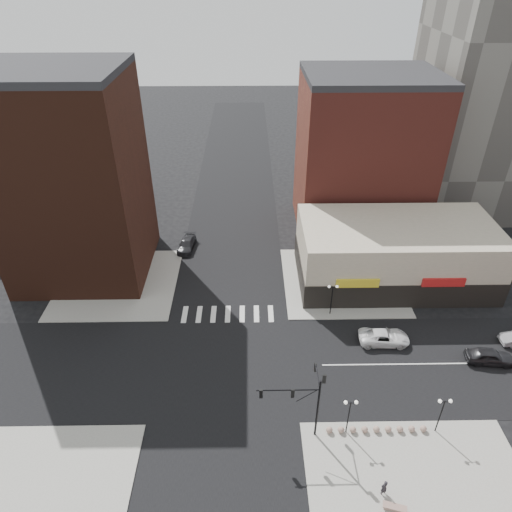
{
  "coord_description": "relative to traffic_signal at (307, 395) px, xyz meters",
  "views": [
    {
      "loc": [
        2.6,
        -32.99,
        35.66
      ],
      "look_at": [
        3.18,
        4.06,
        11.0
      ],
      "focal_mm": 32.0,
      "sensor_mm": 36.0,
      "label": 1
    }
  ],
  "objects": [
    {
      "name": "traffic_signal",
      "position": [
        0.0,
        0.0,
        0.0
      ],
      "size": [
        5.59,
        3.09,
        7.77
      ],
      "color": "black",
      "rests_on": "ground"
    },
    {
      "name": "road_ns",
      "position": [
        -7.24,
        7.83,
        -4.95
      ],
      "size": [
        14.0,
        200.0,
        0.02
      ],
      "primitive_type": "cube",
      "color": "black",
      "rests_on": "ground"
    },
    {
      "name": "bollard_row",
      "position": [
        6.46,
        -0.17,
        -4.55
      ],
      "size": [
        8.98,
        0.58,
        0.58
      ],
      "color": "gray",
      "rests_on": "sidewalk_se"
    },
    {
      "name": "street_lamp_se_b",
      "position": [
        11.76,
        -0.17,
        -1.67
      ],
      "size": [
        1.22,
        0.32,
        4.16
      ],
      "color": "black",
      "rests_on": "sidewalk_se"
    },
    {
      "name": "sidewalk_ne",
      "position": [
        7.26,
        22.33,
        -4.9
      ],
      "size": [
        15.0,
        15.0,
        0.12
      ],
      "primitive_type": "cube",
      "color": "gray",
      "rests_on": "ground"
    },
    {
      "name": "dark_sedan_north",
      "position": [
        -13.74,
        30.55,
        -4.23
      ],
      "size": [
        2.67,
        5.26,
        1.46
      ],
      "primitive_type": "imported",
      "rotation": [
        0.0,
        0.0,
        -0.13
      ],
      "color": "black",
      "rests_on": "ground"
    },
    {
      "name": "street_lamp_ne",
      "position": [
        4.76,
        15.83,
        -1.67
      ],
      "size": [
        1.22,
        0.32,
        4.16
      ],
      "color": "black",
      "rests_on": "sidewalk_ne"
    },
    {
      "name": "sidewalk_se",
      "position": [
        8.76,
        -6.17,
        -4.9
      ],
      "size": [
        18.0,
        14.0,
        0.12
      ],
      "primitive_type": "cube",
      "color": "gray",
      "rests_on": "ground"
    },
    {
      "name": "building_nw_low",
      "position": [
        -39.24,
        41.83,
        1.04
      ],
      "size": [
        20.0,
        18.0,
        12.0
      ],
      "primitive_type": "cube",
      "color": "#3B1D12",
      "rests_on": "ground"
    },
    {
      "name": "dark_sedan_east",
      "position": [
        20.13,
        8.02,
        -4.14
      ],
      "size": [
        4.98,
        2.45,
        1.63
      ],
      "primitive_type": "imported",
      "rotation": [
        0.0,
        0.0,
        1.46
      ],
      "color": "black",
      "rests_on": "ground"
    },
    {
      "name": "street_lamp_se_a",
      "position": [
        3.76,
        -0.17,
        -1.67
      ],
      "size": [
        1.22,
        0.32,
        4.16
      ],
      "color": "black",
      "rests_on": "sidewalk_se"
    },
    {
      "name": "building_ne_midrise",
      "position": [
        11.76,
        37.33,
        6.04
      ],
      "size": [
        18.0,
        15.0,
        22.0
      ],
      "primitive_type": "cube",
      "color": "maroon",
      "rests_on": "ground"
    },
    {
      "name": "stone_bench",
      "position": [
        6.26,
        -7.02,
        -4.62
      ],
      "size": [
        1.88,
        1.01,
        0.42
      ],
      "rotation": [
        0.0,
        0.0,
        -0.27
      ],
      "color": "gray",
      "rests_on": "sidewalk_se"
    },
    {
      "name": "road_ew",
      "position": [
        -7.24,
        7.83,
        -4.95
      ],
      "size": [
        200.0,
        14.0,
        0.02
      ],
      "primitive_type": "cube",
      "color": "black",
      "rests_on": "ground"
    },
    {
      "name": "building_nw",
      "position": [
        -26.24,
        26.33,
        7.54
      ],
      "size": [
        16.0,
        15.0,
        25.0
      ],
      "primitive_type": "cube",
      "color": "#3B1D12",
      "rests_on": "ground"
    },
    {
      "name": "ground",
      "position": [
        -7.24,
        7.83,
        -4.96
      ],
      "size": [
        240.0,
        240.0,
        0.0
      ],
      "primitive_type": "plane",
      "color": "black",
      "rests_on": "ground"
    },
    {
      "name": "pedestrian",
      "position": [
        5.67,
        -5.75,
        -4.03
      ],
      "size": [
        0.7,
        0.59,
        1.62
      ],
      "primitive_type": "imported",
      "rotation": [
        0.0,
        0.0,
        3.54
      ],
      "color": "black",
      "rests_on": "sidewalk_se"
    },
    {
      "name": "sidewalk_sw",
      "position": [
        -21.74,
        -6.67,
        -4.9
      ],
      "size": [
        15.0,
        15.0,
        0.12
      ],
      "primitive_type": "cube",
      "color": "gray",
      "rests_on": "ground"
    },
    {
      "name": "white_suv",
      "position": [
        9.92,
        11.09,
        -4.2
      ],
      "size": [
        5.55,
        2.69,
        1.52
      ],
      "primitive_type": "imported",
      "rotation": [
        0.0,
        0.0,
        1.54
      ],
      "color": "white",
      "rests_on": "ground"
    },
    {
      "name": "building_ne_row",
      "position": [
        13.76,
        22.83,
        -1.66
      ],
      "size": [
        24.2,
        12.2,
        8.0
      ],
      "color": "#C1B19A",
      "rests_on": "ground"
    },
    {
      "name": "sidewalk_nw",
      "position": [
        -21.74,
        22.33,
        -4.9
      ],
      "size": [
        15.0,
        15.0,
        0.12
      ],
      "primitive_type": "cube",
      "color": "gray",
      "rests_on": "ground"
    }
  ]
}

